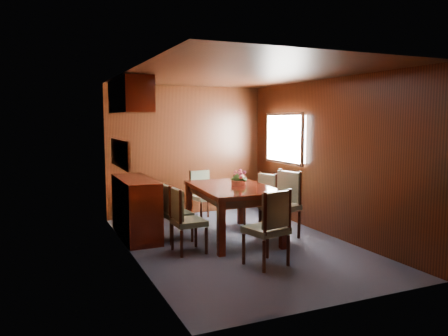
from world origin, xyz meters
name	(u,v)px	position (x,y,z in m)	size (l,w,h in m)	color
ground	(238,244)	(0.00, 0.00, 0.00)	(4.50, 4.50, 0.00)	#373A4B
room_shell	(222,130)	(-0.10, 0.33, 1.63)	(3.06, 4.52, 2.41)	black
sideboard	(136,208)	(-1.25, 1.00, 0.45)	(0.48, 1.40, 0.90)	#360E06
dining_table	(232,193)	(0.07, 0.35, 0.68)	(1.15, 1.75, 0.79)	#360E06
chair_left_near	(184,217)	(-0.83, -0.06, 0.49)	(0.42, 0.44, 0.89)	black
chair_left_far	(172,209)	(-0.81, 0.53, 0.48)	(0.43, 0.45, 0.86)	black
chair_right_near	(284,200)	(0.81, 0.10, 0.56)	(0.57, 0.58, 1.02)	black
chair_right_far	(263,197)	(0.85, 0.83, 0.49)	(0.50, 0.51, 0.89)	black
chair_head	(270,224)	(-0.06, -1.02, 0.53)	(0.54, 0.53, 0.96)	black
chair_foot	(203,192)	(0.09, 1.66, 0.49)	(0.49, 0.48, 0.89)	black
flower_centerpiece	(239,177)	(0.21, 0.42, 0.91)	(0.25, 0.25, 0.25)	#B15336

